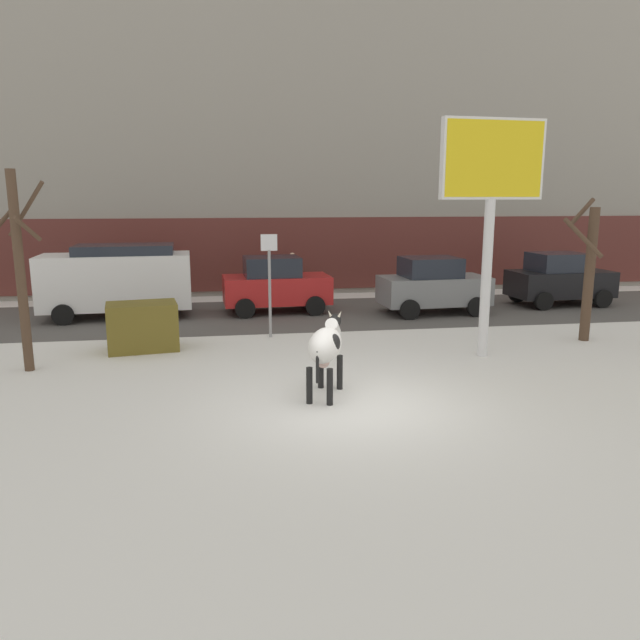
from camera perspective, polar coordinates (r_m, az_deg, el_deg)
The scene contains 14 objects.
ground_plane at distance 11.47m, azimuth 3.10°, elevation -7.93°, with size 120.00×120.00×0.00m, color white.
road_strip at distance 20.03m, azimuth -2.22°, elevation 0.55°, with size 60.00×5.60×0.01m, color #514F4C.
building_facade at distance 26.94m, azimuth -4.22°, elevation 17.19°, with size 44.00×6.10×13.00m.
cow_holstein at distance 11.71m, azimuth 0.61°, elevation -2.40°, with size 1.09×1.91×1.54m.
billboard at distance 14.91m, azimuth 15.83°, elevation 13.01°, with size 2.53×0.38×5.56m.
car_white_van at distance 20.40m, azimuth -18.45°, elevation 3.69°, with size 4.69×2.31×2.32m.
car_red_hatchback at distance 20.31m, azimuth -4.19°, elevation 3.32°, with size 3.58×2.07×1.86m.
car_grey_hatchback at distance 20.41m, azimuth 10.53°, elevation 3.20°, with size 3.58×2.07×1.86m.
car_black_hatchback at distance 23.24m, azimuth 21.52°, elevation 3.59°, with size 3.58×2.07×1.86m.
pedestrian_near_billboard at distance 23.10m, azimuth -2.59°, elevation 4.22°, with size 0.36×0.24×1.73m.
bare_tree_left_lot at distance 17.59m, azimuth 23.85°, elevation 4.38°, with size 1.10×1.38×3.78m.
bare_tree_far_back at distance 14.71m, azimuth -26.28°, elevation 4.60°, with size 1.15×1.07×4.38m.
dumpster at distance 15.94m, azimuth -16.29°, elevation -0.58°, with size 1.70×1.10×1.20m, color brown.
street_sign at distance 16.54m, azimuth -4.75°, elevation 4.03°, with size 0.44×0.08×2.82m.
Camera 1 is at (-2.28, -10.57, 3.82)m, focal length 34.15 mm.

